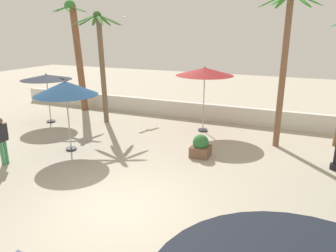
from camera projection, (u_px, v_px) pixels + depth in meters
name	position (u px, v px, depth m)	size (l,w,h in m)	color
ground_plane	(119.00, 209.00, 8.56)	(56.00, 56.00, 0.00)	#B2A893
boundary_wall	(215.00, 113.00, 16.73)	(25.20, 0.30, 0.86)	silver
patio_umbrella_0	(205.00, 72.00, 14.35)	(2.62, 2.62, 3.02)	#333338
patio_umbrella_1	(46.00, 78.00, 15.95)	(2.48, 2.48, 2.51)	#333338
patio_umbrella_2	(66.00, 88.00, 12.06)	(2.41, 2.41, 2.79)	#333338
palm_tree_0	(285.00, 53.00, 12.14)	(2.28, 2.05, 6.04)	brown
palm_tree_2	(101.00, 52.00, 15.68)	(2.47, 2.47, 5.45)	brown
palm_tree_3	(77.00, 46.00, 18.18)	(2.03, 1.86, 6.17)	brown
guest_3	(1.00, 136.00, 11.13)	(0.24, 0.56, 1.71)	#3F8C59
seagull_0	(124.00, 17.00, 18.71)	(0.64, 1.15, 0.14)	white
planter	(201.00, 147.00, 12.02)	(0.70, 0.70, 0.85)	brown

